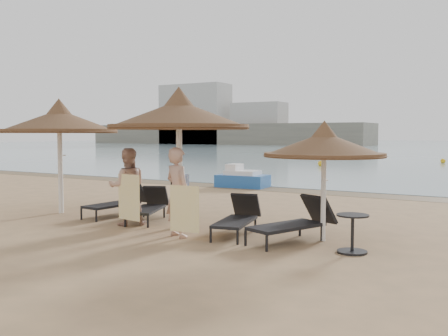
# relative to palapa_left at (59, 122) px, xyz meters

# --- Properties ---
(ground) EXTENTS (160.00, 160.00, 0.00)m
(ground) POSITION_rel_palapa_left_xyz_m (3.90, -1.02, -2.52)
(ground) COLOR #A57F54
(ground) RESTS_ON ground
(wet_sand_strip) EXTENTS (200.00, 1.60, 0.01)m
(wet_sand_strip) POSITION_rel_palapa_left_xyz_m (3.90, 8.38, -2.52)
(wet_sand_strip) COLOR brown
(wet_sand_strip) RESTS_ON ground
(far_shore) EXTENTS (150.00, 54.80, 12.00)m
(far_shore) POSITION_rel_palapa_left_xyz_m (-21.20, 76.81, 0.39)
(far_shore) COLOR slate
(far_shore) RESTS_ON ground
(palapa_left) EXTENTS (3.20, 3.20, 3.17)m
(palapa_left) POSITION_rel_palapa_left_xyz_m (0.00, 0.00, 0.00)
(palapa_left) COLOR white
(palapa_left) RESTS_ON ground
(palapa_center) EXTENTS (3.32, 3.32, 3.29)m
(palapa_center) POSITION_rel_palapa_left_xyz_m (4.08, -0.04, 0.10)
(palapa_center) COLOR white
(palapa_center) RESTS_ON ground
(palapa_right) EXTENTS (2.50, 2.50, 2.48)m
(palapa_right) POSITION_rel_palapa_left_xyz_m (7.49, 0.27, -0.55)
(palapa_right) COLOR white
(palapa_right) RESTS_ON ground
(lounger_far_left) EXTENTS (0.79, 1.97, 0.86)m
(lounger_far_left) POSITION_rel_palapa_left_xyz_m (1.68, 0.52, -2.14)
(lounger_far_left) COLOR black
(lounger_far_left) RESTS_ON ground
(lounger_near_left) EXTENTS (1.25, 1.94, 0.83)m
(lounger_near_left) POSITION_rel_palapa_left_xyz_m (2.84, 0.36, -2.15)
(lounger_near_left) COLOR black
(lounger_near_left) RESTS_ON ground
(lounger_near_right) EXTENTS (1.02, 1.98, 0.84)m
(lounger_near_right) POSITION_rel_palapa_left_xyz_m (5.65, -0.02, -2.14)
(lounger_near_right) COLOR black
(lounger_near_right) RESTS_ON ground
(lounger_far_right) EXTENTS (1.37, 2.14, 0.91)m
(lounger_far_right) POSITION_rel_palapa_left_xyz_m (7.03, -0.05, -2.11)
(lounger_far_right) COLOR black
(lounger_far_right) RESTS_ON ground
(side_table) EXTENTS (0.59, 0.59, 0.72)m
(side_table) POSITION_rel_palapa_left_xyz_m (8.31, -0.46, -2.19)
(side_table) COLOR black
(side_table) RESTS_ON ground
(person_left) EXTENTS (1.16, 1.15, 2.16)m
(person_left) POSITION_rel_palapa_left_xyz_m (2.83, -0.44, -1.44)
(person_left) COLOR tan
(person_left) RESTS_ON ground
(person_right) EXTENTS (1.18, 0.95, 2.22)m
(person_right) POSITION_rel_palapa_left_xyz_m (4.69, -0.95, -1.41)
(person_right) COLOR tan
(person_right) RESTS_ON ground
(towel_left) EXTENTS (0.75, 0.15, 1.06)m
(towel_left) POSITION_rel_palapa_left_xyz_m (3.18, -0.79, -1.79)
(towel_left) COLOR yellow
(towel_left) RESTS_ON ground
(towel_right) EXTENTS (0.69, 0.08, 0.96)m
(towel_right) POSITION_rel_palapa_left_xyz_m (5.04, -1.20, -1.86)
(towel_right) COLOR yellow
(towel_right) RESTS_ON ground
(bag_patterned) EXTENTS (0.27, 0.11, 0.33)m
(bag_patterned) POSITION_rel_palapa_left_xyz_m (4.08, 0.14, -1.44)
(bag_patterned) COLOR white
(bag_patterned) RESTS_ON ground
(bag_dark) EXTENTS (0.25, 0.13, 0.34)m
(bag_dark) POSITION_rel_palapa_left_xyz_m (4.08, -0.20, -1.39)
(bag_dark) COLOR black
(bag_dark) RESTS_ON ground
(pedal_boat) EXTENTS (2.13, 1.37, 0.95)m
(pedal_boat) POSITION_rel_palapa_left_xyz_m (1.14, 8.40, -2.17)
(pedal_boat) COLOR #2157A5
(pedal_boat) RESTS_ON ground
(buoy_left) EXTENTS (0.38, 0.38, 0.38)m
(buoy_left) POSITION_rel_palapa_left_xyz_m (-0.49, 22.38, -2.33)
(buoy_left) COLOR #EBAC0F
(buoy_left) RESTS_ON ground
(buoy_mid) EXTENTS (0.36, 0.36, 0.36)m
(buoy_mid) POSITION_rel_palapa_left_xyz_m (6.11, 30.05, -2.34)
(buoy_mid) COLOR #EBAC0F
(buoy_mid) RESTS_ON ground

